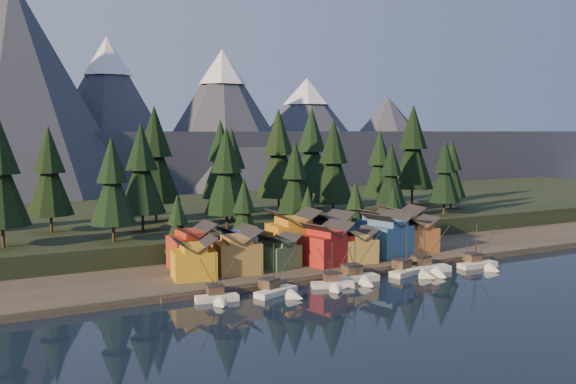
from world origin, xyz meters
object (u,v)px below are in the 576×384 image
boat_5 (429,263)px  house_front_1 (237,250)px  boat_0 (218,291)px  boat_2 (334,279)px  boat_3 (359,271)px  house_back_0 (192,245)px  house_back_1 (236,244)px  boat_1 (280,285)px  boat_6 (481,259)px  house_front_0 (194,257)px  boat_4 (413,266)px

boat_5 → house_front_1: size_ratio=1.27×
boat_0 → boat_2: size_ratio=1.02×
boat_3 → boat_5: (18.08, -0.26, -0.10)m
house_front_1 → boat_0: bearing=-118.1°
house_back_0 → house_back_1: 10.58m
boat_0 → boat_1: (11.87, -1.28, -0.02)m
boat_2 → boat_5: boat_5 is taller
house_back_0 → boat_0: bearing=-97.6°
boat_6 → house_front_0: bearing=168.7°
boat_2 → house_back_0: bearing=151.1°
house_front_0 → house_front_1: 9.62m
boat_5 → house_front_0: (-48.14, 13.48, 3.55)m
boat_4 → house_back_0: bearing=136.7°
boat_0 → house_front_1: (10.08, 14.14, 4.23)m
boat_0 → house_front_0: house_front_0 is taller
boat_5 → house_front_0: 50.12m
boat_1 → house_front_1: 16.10m
boat_2 → house_front_0: size_ratio=1.04×
boat_1 → house_front_1: bearing=76.4°
boat_4 → house_front_0: 45.81m
boat_5 → boat_6: bearing=1.4°
boat_3 → boat_1: bearing=-170.7°
boat_3 → house_front_0: boat_3 is taller
boat_5 → boat_3: bearing=-171.8°
boat_3 → house_front_1: bearing=150.6°
boat_4 → boat_5: 4.53m
boat_2 → house_front_1: (-13.38, 15.61, 4.36)m
boat_5 → boat_6: size_ratio=1.13×
boat_2 → boat_6: (38.59, -0.41, 0.19)m
boat_1 → house_back_1: size_ratio=1.31×
boat_5 → house_front_0: bearing=173.4°
house_back_1 → boat_2: bearing=-72.0°
boat_0 → house_back_0: (3.48, 22.49, 4.53)m
boat_3 → boat_4: bearing=3.5°
boat_3 → house_front_1: size_ratio=1.22×
boat_1 → boat_2: bearing=-21.1°
house_front_1 → house_back_1: 9.83m
boat_2 → boat_3: bearing=34.2°
boat_3 → house_back_0: 35.34m
boat_0 → house_front_1: bearing=64.4°
boat_4 → house_back_0: house_back_0 is taller
boat_1 → boat_4: boat_4 is taller
boat_3 → boat_4: (13.56, -0.33, -0.19)m
house_front_1 → house_back_0: 10.65m
house_front_1 → house_back_1: house_front_1 is taller
boat_1 → house_back_0: (-8.39, 23.77, 4.55)m
house_front_1 → house_front_0: bearing=-168.1°
boat_1 → boat_3: size_ratio=0.89×
house_front_0 → house_back_1: (13.50, 9.75, -0.02)m
boat_3 → boat_0: bearing=-174.8°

